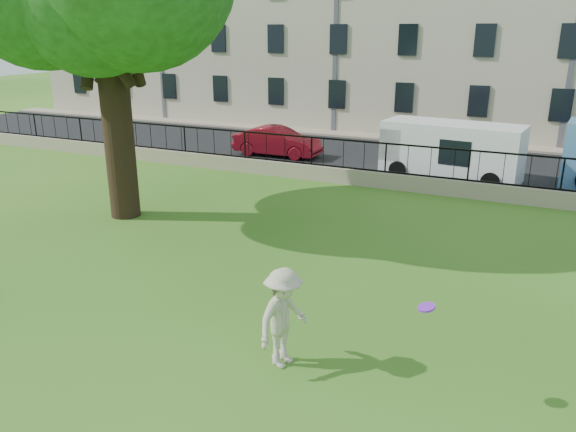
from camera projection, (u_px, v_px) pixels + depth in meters
The scene contains 10 objects.
ground at pixel (217, 337), 10.97m from camera, with size 120.00×120.00×0.00m, color #2E6317.
retaining_wall at pixel (384, 180), 21.21m from camera, with size 50.00×0.40×0.60m, color tan.
iron_railing at pixel (386, 158), 20.94m from camera, with size 50.00×0.05×1.13m.
street at pixel (412, 162), 25.35m from camera, with size 60.00×9.00×0.01m, color black.
sidewalk at pixel (435, 141), 29.81m from camera, with size 60.00×1.40×0.12m, color tan.
building_row at pixel (463, 8), 32.53m from camera, with size 56.40×10.40×13.80m.
man at pixel (283, 318), 9.79m from camera, with size 1.19×0.68×1.84m, color beige.
frisbee at pixel (427, 307), 8.60m from camera, with size 0.27×0.27×0.03m, color purple.
red_sedan at pixel (277, 142), 26.46m from camera, with size 1.45×4.16×1.37m, color maroon.
white_van at pixel (451, 151), 22.28m from camera, with size 5.32×2.08×2.24m, color silver.
Camera 1 is at (5.31, -8.19, 5.70)m, focal length 35.00 mm.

